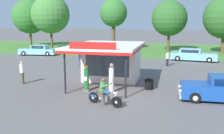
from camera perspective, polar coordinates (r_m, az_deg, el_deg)
name	(u,v)px	position (r m, az deg, el deg)	size (l,w,h in m)	color
ground_plane	(112,98)	(16.01, 0.00, -6.96)	(300.00, 300.00, 0.00)	#5B5959
grass_verge_strip	(151,49)	(45.27, 8.86, 4.05)	(120.00, 24.00, 0.01)	#477A33
service_station_kiosk	(111,59)	(20.31, -0.27, 1.86)	(4.97, 7.12, 3.50)	silver
gas_pump_nearside	(86,79)	(17.45, -5.80, -2.76)	(0.44, 0.44, 1.83)	slate
gas_pump_offside	(111,79)	(16.94, -0.14, -2.79)	(0.44, 0.44, 2.01)	slate
motorcycle_with_rider	(104,94)	(14.50, -1.79, -6.10)	(2.16, 0.95, 1.58)	black
featured_classic_sedan	(224,90)	(16.61, 23.93, -4.69)	(5.22, 1.95, 1.56)	#19479E
parked_car_back_row_right	(193,55)	(32.54, 17.88, 2.57)	(5.73, 2.76, 1.48)	#7AC6D1
parked_car_back_row_centre_right	(38,50)	(37.86, -16.29, 3.62)	(5.56, 2.35, 1.48)	#7AC6D1
parked_car_back_row_far_right	(106,51)	(35.23, -1.25, 3.53)	(5.18, 2.44, 1.43)	#19479E
bystander_strolling_foreground	(80,59)	(27.57, -7.16, 1.89)	(0.34, 0.34, 1.52)	#2D3351
bystander_admiring_sedan	(85,55)	(29.41, -6.05, 2.73)	(0.34, 0.34, 1.78)	black
bystander_standing_back_lot	(22,72)	(20.52, -19.66, -1.05)	(0.34, 0.34, 1.76)	brown
bystander_chatting_near_pumps	(167,58)	(27.84, 12.41, 1.97)	(0.36, 0.36, 1.62)	black
tree_oak_left	(51,15)	(46.41, -13.65, 11.35)	(6.70, 6.70, 9.39)	brown
tree_oak_far_left	(169,18)	(42.38, 12.82, 10.68)	(5.72, 5.72, 8.16)	brown
tree_oak_distant_spare	(114,14)	(42.59, 0.47, 11.97)	(4.56, 4.56, 8.47)	brown
tree_oak_centre	(30,17)	(52.63, -18.12, 10.78)	(6.63, 6.63, 9.07)	brown
spare_tire_stack	(149,84)	(18.07, 8.37, -3.89)	(0.60, 0.60, 0.72)	black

